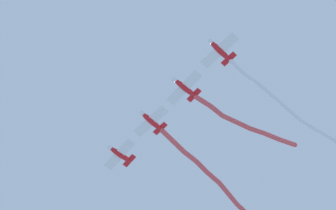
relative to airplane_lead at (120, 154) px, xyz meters
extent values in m
ellipsoid|color=red|center=(0.02, 0.11, -0.01)|extent=(1.69, 4.73, 0.95)
sphere|color=white|center=(-0.34, -2.07, -0.01)|extent=(0.93, 0.93, 0.81)
ellipsoid|color=black|center=(-0.08, -0.46, 0.34)|extent=(0.81, 1.25, 0.51)
cube|color=white|center=(-0.01, -0.04, -0.14)|extent=(6.91, 2.66, 0.13)
cube|color=red|center=(0.34, 2.03, 0.07)|extent=(2.74, 1.30, 0.11)
cube|color=white|center=(0.32, 1.94, 0.57)|extent=(0.30, 1.06, 1.31)
ellipsoid|color=red|center=(8.09, -0.98, 0.29)|extent=(1.31, 4.70, 0.95)
sphere|color=white|center=(7.92, -3.19, 0.29)|extent=(0.87, 0.87, 0.81)
ellipsoid|color=black|center=(8.04, -1.56, 0.64)|extent=(0.72, 1.21, 0.51)
cube|color=white|center=(8.08, -1.14, 0.16)|extent=(6.85, 2.10, 0.13)
cube|color=red|center=(8.24, 0.96, 0.37)|extent=(2.70, 1.09, 0.11)
cube|color=white|center=(8.23, 0.87, 0.87)|extent=(0.21, 1.06, 1.31)
cylinder|color=#DB4C4C|center=(8.21, 2.69, 0.45)|extent=(1.16, 2.86, 1.46)
cylinder|color=#DB4C4C|center=(8.14, 5.59, 0.74)|extent=(0.88, 3.11, 1.00)
cylinder|color=#DB4C4C|center=(8.23, 8.62, 0.99)|extent=(1.30, 3.12, 1.50)
cylinder|color=#DB4C4C|center=(8.25, 11.74, 1.37)|extent=(1.25, 3.33, 1.45)
cylinder|color=#DB4C4C|center=(8.28, 14.89, 1.57)|extent=(1.15, 3.13, 0.97)
cylinder|color=#DB4C4C|center=(8.18, 17.97, 1.79)|extent=(1.57, 3.24, 1.59)
cylinder|color=#DB4C4C|center=(7.76, 21.10, 2.24)|extent=(1.60, 3.36, 1.64)
cylinder|color=#DB4C4C|center=(7.51, 24.25, 2.67)|extent=(1.03, 3.20, 1.33)
sphere|color=#DB4C4C|center=(8.27, 1.33, 0.24)|extent=(0.84, 0.84, 0.84)
sphere|color=#DB4C4C|center=(8.14, 4.05, 0.67)|extent=(0.84, 0.84, 0.84)
sphere|color=#DB4C4C|center=(8.14, 7.12, 0.80)|extent=(0.84, 0.84, 0.84)
sphere|color=#DB4C4C|center=(8.33, 10.12, 1.19)|extent=(0.84, 0.84, 0.84)
sphere|color=#DB4C4C|center=(8.17, 13.36, 1.55)|extent=(0.84, 0.84, 0.84)
sphere|color=#DB4C4C|center=(8.38, 16.42, 1.58)|extent=(0.84, 0.84, 0.84)
sphere|color=#DB4C4C|center=(7.98, 19.51, 2.00)|extent=(0.84, 0.84, 0.84)
sphere|color=#DB4C4C|center=(7.54, 22.70, 2.48)|extent=(0.84, 0.84, 0.84)
ellipsoid|color=red|center=(16.16, -2.08, -0.01)|extent=(1.57, 4.72, 0.95)
sphere|color=white|center=(15.86, -4.27, -0.01)|extent=(0.91, 0.91, 0.81)
ellipsoid|color=black|center=(16.08, -2.65, 0.34)|extent=(0.78, 1.23, 0.51)
cube|color=white|center=(16.14, -2.24, -0.14)|extent=(6.90, 2.48, 0.13)
cube|color=red|center=(16.42, -0.15, 0.07)|extent=(2.73, 1.23, 0.11)
cube|color=white|center=(16.41, -0.24, 0.57)|extent=(0.27, 1.06, 1.31)
cylinder|color=#DB4C4C|center=(16.85, 1.57, -0.16)|extent=(1.70, 2.93, 1.15)
cylinder|color=#DB4C4C|center=(17.36, 4.33, -0.06)|extent=(1.36, 2.95, 1.49)
cylinder|color=#DB4C4C|center=(17.95, 7.02, 0.26)|extent=(1.85, 2.84, 1.22)
cylinder|color=#DB4C4C|center=(18.86, 9.56, 0.48)|extent=(1.80, 2.78, 1.14)
cylinder|color=#DB4C4C|center=(19.90, 12.01, 0.68)|extent=(2.02, 2.76, 1.11)
cylinder|color=#DB4C4C|center=(21.03, 14.51, 0.88)|extent=(1.95, 2.91, 1.12)
cylinder|color=#DB4C4C|center=(22.26, 17.20, 1.07)|extent=(2.19, 3.15, 1.05)
sphere|color=#DB4C4C|center=(16.47, 0.22, -0.06)|extent=(0.80, 0.80, 0.80)
sphere|color=#DB4C4C|center=(17.23, 2.92, -0.25)|extent=(0.80, 0.80, 0.80)
sphere|color=#DB4C4C|center=(17.49, 5.74, 0.13)|extent=(0.80, 0.80, 0.80)
sphere|color=#DB4C4C|center=(18.41, 8.30, 0.38)|extent=(0.80, 0.80, 0.80)
sphere|color=#DB4C4C|center=(19.31, 10.81, 0.58)|extent=(0.80, 0.80, 0.80)
sphere|color=#DB4C4C|center=(20.49, 13.21, 0.78)|extent=(0.80, 0.80, 0.80)
sphere|color=#DB4C4C|center=(21.57, 15.80, 0.98)|extent=(0.80, 0.80, 0.80)
sphere|color=#DB4C4C|center=(22.95, 18.60, 1.15)|extent=(0.80, 0.80, 0.80)
ellipsoid|color=red|center=(24.23, -3.18, 0.29)|extent=(1.31, 4.70, 0.95)
sphere|color=white|center=(24.05, -5.38, 0.29)|extent=(0.87, 0.87, 0.81)
ellipsoid|color=black|center=(24.18, -3.75, 0.64)|extent=(0.72, 1.21, 0.51)
cube|color=white|center=(24.22, -3.33, 0.16)|extent=(6.85, 2.11, 0.13)
cube|color=red|center=(24.39, -1.24, 0.37)|extent=(2.70, 1.09, 0.11)
cube|color=white|center=(24.38, -1.33, 0.87)|extent=(0.21, 1.06, 1.31)
cylinder|color=white|center=(24.52, 0.85, 0.33)|extent=(1.08, 3.48, 1.07)
cylinder|color=white|center=(24.97, 4.05, 0.38)|extent=(1.38, 3.11, 0.79)
cylinder|color=white|center=(25.54, 7.19, 0.28)|extent=(1.19, 3.41, 0.85)
cylinder|color=white|center=(25.98, 10.37, 0.09)|extent=(1.28, 3.15, 1.13)
cylinder|color=white|center=(26.40, 13.39, -0.10)|extent=(1.15, 3.08, 0.84)
cylinder|color=white|center=(27.04, 16.39, -0.18)|extent=(1.52, 3.17, 0.73)
cylinder|color=white|center=(27.97, 19.49, -0.15)|extent=(1.65, 3.38, 0.82)
sphere|color=white|center=(24.41, -0.87, 0.24)|extent=(0.62, 0.62, 0.62)
sphere|color=white|center=(24.62, 2.57, 0.43)|extent=(0.62, 0.62, 0.62)
sphere|color=white|center=(25.31, 5.53, 0.33)|extent=(0.62, 0.62, 0.62)
sphere|color=white|center=(25.76, 8.85, 0.23)|extent=(0.62, 0.62, 0.62)
sphere|color=white|center=(26.19, 11.90, -0.05)|extent=(0.62, 0.62, 0.62)
sphere|color=white|center=(26.60, 14.89, -0.14)|extent=(0.62, 0.62, 0.62)
sphere|color=white|center=(27.48, 17.89, -0.21)|extent=(0.62, 0.62, 0.62)
sphere|color=white|center=(28.46, 21.09, -0.08)|extent=(0.62, 0.62, 0.62)
camera|label=1|loc=(38.81, -32.01, -81.57)|focal=60.79mm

